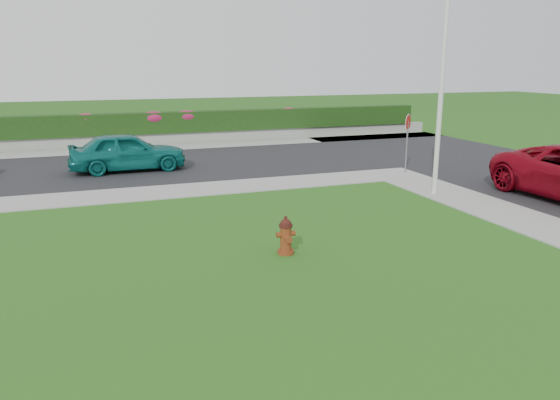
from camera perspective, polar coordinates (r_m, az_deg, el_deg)
name	(u,v)px	position (r m, az deg, el deg)	size (l,w,h in m)	color
ground	(327,283)	(10.93, 4.89, -8.68)	(120.00, 120.00, 0.00)	black
street_far	(67,171)	(23.51, -21.39, 2.82)	(26.00, 8.00, 0.04)	black
sidewalk_far	(30,202)	(18.68, -24.66, -0.22)	(24.00, 2.00, 0.04)	gray
curb_corner	(393,174)	(21.76, 11.74, 2.66)	(2.00, 2.00, 0.04)	gray
sidewalk_beyond	(152,148)	(28.62, -13.21, 5.27)	(34.00, 2.00, 0.04)	gray
retaining_wall	(148,139)	(30.06, -13.59, 6.20)	(34.00, 0.40, 0.60)	gray
hedge	(147,123)	(30.06, -13.71, 7.82)	(32.00, 0.90, 1.10)	black
fire_hydrant	(286,236)	(12.37, 0.61, -3.80)	(0.45, 0.42, 0.88)	#57160D
sedan_teal	(127,152)	(22.64, -15.65, 4.90)	(1.82, 4.52, 1.54)	#0D635E
utility_pole	(441,94)	(18.33, 16.47, 10.56)	(0.16, 0.16, 6.54)	silver
stop_sign	(408,130)	(21.86, 13.20, 7.14)	(0.51, 0.41, 2.33)	slate
flower_clump_c	(86,119)	(29.75, -19.65, 7.99)	(1.10, 0.71, 0.55)	#AA1D45
flower_clump_d	(154,118)	(29.97, -13.07, 8.39)	(1.34, 0.86, 0.67)	#AA1D45
flower_clump_e	(187,116)	(30.23, -9.72, 8.63)	(1.26, 0.81, 0.63)	#AA1D45
flower_clump_f	(288,112)	(31.81, 0.87, 9.16)	(1.05, 0.68, 0.53)	#AA1D45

